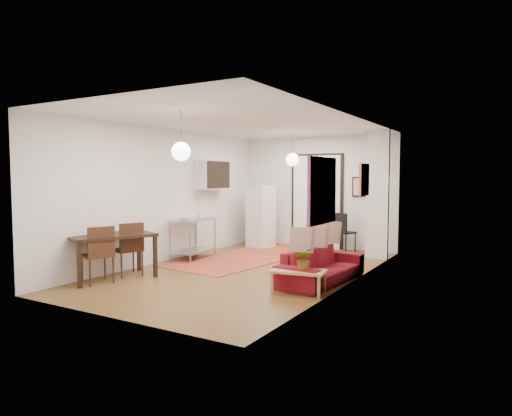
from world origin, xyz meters
The scene contains 27 objects.
floor centered at (0.00, 0.00, 0.00)m, with size 7.00×7.00×0.00m, color brown.
ceiling centered at (0.00, 0.00, 2.90)m, with size 4.20×7.00×0.02m, color silver.
wall_back centered at (0.00, 3.50, 1.45)m, with size 4.20×0.02×2.90m, color silver.
wall_front centered at (0.00, -3.50, 1.45)m, with size 4.20×0.02×2.90m, color silver.
wall_left centered at (-2.10, 0.00, 1.45)m, with size 0.02×7.00×2.90m, color silver.
wall_right centered at (2.10, 0.00, 1.45)m, with size 0.02×7.00×2.90m, color silver.
double_doors centered at (0.00, 3.46, 1.20)m, with size 1.44×0.06×2.50m, color white.
stub_partition centered at (1.85, 2.55, 1.45)m, with size 0.50×0.10×2.90m, color silver.
wall_cabinet centered at (-1.92, 1.50, 1.90)m, with size 0.35×1.00×0.70m, color white.
painting_popart centered at (2.08, -1.25, 1.65)m, with size 0.05×1.00×1.00m, color red.
painting_abstract centered at (2.08, 0.80, 1.80)m, with size 0.05×0.50×0.60m, color beige.
poster_back centered at (1.15, 3.47, 1.60)m, with size 0.40×0.03×0.50m, color red.
print_left centered at (-2.07, 2.00, 1.95)m, with size 0.03×0.44×0.54m, color #99603F.
pendant_back centered at (0.00, 2.00, 2.25)m, with size 0.30×0.30×0.80m.
pendant_front centered at (0.00, -2.00, 2.25)m, with size 0.30×0.30×0.80m.
kilim_rug centered at (-0.70, 1.49, 0.01)m, with size 1.70×4.53×0.01m, color #BF482F.
sofa centered at (1.65, -0.19, 0.29)m, with size 0.79×2.01×0.59m, color maroon.
coffee_table centered at (1.62, -1.11, 0.33)m, with size 0.92×0.61×0.38m.
potted_plant centered at (1.72, -1.11, 0.56)m, with size 0.29×0.33×0.37m, color #3F6A2F.
kitchen_counter centered at (-1.75, 0.50, 0.58)m, with size 0.73×1.24×0.91m.
bowl centered at (-1.75, 0.20, 0.93)m, with size 0.21×0.21×0.05m, color beige.
soap_bottle centered at (-1.75, 0.75, 1.00)m, with size 0.09×0.08×0.19m, color #52A0B1.
fridge centered at (-1.26, 2.72, 0.81)m, with size 0.57×0.57×1.61m, color white.
dining_table centered at (-1.75, -1.88, 0.72)m, with size 1.32×1.68×0.81m.
dining_chair_near centered at (-1.71, -1.43, 0.59)m, with size 0.62×0.75×1.01m.
dining_chair_far centered at (-1.71, -2.13, 0.59)m, with size 0.62×0.75×1.01m.
black_side_chair centered at (0.88, 3.24, 0.57)m, with size 0.55×0.56×0.97m.
Camera 1 is at (4.67, -7.62, 1.87)m, focal length 32.00 mm.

